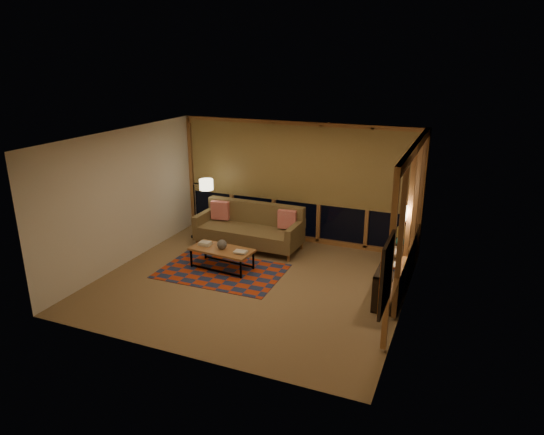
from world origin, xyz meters
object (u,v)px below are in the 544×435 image
at_px(coffee_table, 222,259).
at_px(floor_lamp, 195,208).
at_px(bookshelf, 396,267).
at_px(sofa, 249,227).

xyz_separation_m(coffee_table, floor_lamp, (-1.41, 1.35, 0.50)).
distance_m(floor_lamp, bookshelf, 4.76).
height_order(coffee_table, bookshelf, bookshelf).
height_order(sofa, floor_lamp, floor_lamp).
bearing_deg(sofa, bookshelf, -8.59).
bearing_deg(coffee_table, bookshelf, 16.38).
bearing_deg(floor_lamp, bookshelf, -8.99).
relative_size(sofa, coffee_table, 1.83).
bearing_deg(bookshelf, coffee_table, -168.80).
xyz_separation_m(coffee_table, bookshelf, (3.28, 0.65, 0.11)).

